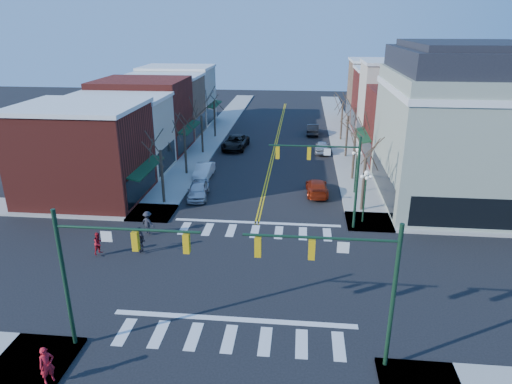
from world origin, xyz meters
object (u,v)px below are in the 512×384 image
(car_left_near, at_px, (198,190))
(pedestrian_dark_a, at_px, (140,239))
(car_right_mid, at_px, (322,147))
(car_right_far, at_px, (313,129))
(pedestrian_red_b, at_px, (99,243))
(lamppost_midblock, at_px, (356,163))
(pedestrian_red_a, at_px, (47,365))
(car_left_mid, at_px, (204,171))
(car_right_near, at_px, (317,187))
(lamppost_corner, at_px, (365,188))
(car_left_far, at_px, (236,142))
(pedestrian_dark_b, at_px, (148,222))
(victorian_corner, at_px, (461,125))

(car_left_near, distance_m, pedestrian_dark_a, 10.74)
(car_right_mid, bearing_deg, car_right_far, -80.42)
(pedestrian_red_b, bearing_deg, car_left_near, 6.86)
(pedestrian_red_b, bearing_deg, lamppost_midblock, -25.83)
(car_right_mid, xyz_separation_m, pedestrian_dark_a, (-13.16, -26.61, 0.33))
(pedestrian_red_a, bearing_deg, car_left_mid, 38.94)
(pedestrian_red_b, bearing_deg, car_left_mid, 15.38)
(car_right_mid, height_order, pedestrian_dark_a, pedestrian_dark_a)
(car_right_mid, xyz_separation_m, pedestrian_red_b, (-15.78, -27.26, 0.21))
(car_left_near, relative_size, car_right_near, 0.92)
(car_right_mid, bearing_deg, lamppost_corner, 100.33)
(lamppost_midblock, distance_m, car_left_far, 19.52)
(car_left_mid, bearing_deg, lamppost_midblock, -11.55)
(car_left_far, relative_size, pedestrian_red_b, 3.72)
(lamppost_corner, distance_m, car_right_mid, 20.47)
(car_right_near, relative_size, pedestrian_dark_b, 2.68)
(lamppost_midblock, xyz_separation_m, car_left_near, (-13.96, -2.30, -2.24))
(pedestrian_red_a, bearing_deg, car_left_near, 36.89)
(car_right_mid, bearing_deg, car_right_near, 89.52)
(victorian_corner, relative_size, car_right_far, 3.18)
(lamppost_midblock, xyz_separation_m, pedestrian_red_a, (-15.50, -24.96, -1.94))
(car_left_mid, height_order, pedestrian_red_a, pedestrian_red_a)
(lamppost_midblock, xyz_separation_m, car_right_near, (-3.40, -0.38, -2.29))
(car_right_mid, relative_size, car_right_far, 0.93)
(car_right_far, bearing_deg, pedestrian_red_a, 78.01)
(car_left_mid, distance_m, car_right_near, 11.77)
(car_right_far, xyz_separation_m, pedestrian_red_b, (-14.80, -36.39, 0.18))
(car_left_far, height_order, car_right_far, car_left_far)
(pedestrian_red_a, bearing_deg, victorian_corner, -3.45)
(lamppost_midblock, distance_m, car_left_near, 14.33)
(car_left_far, relative_size, pedestrian_dark_b, 3.32)
(lamppost_corner, xyz_separation_m, lamppost_midblock, (0.00, 6.50, 0.00))
(pedestrian_dark_b, bearing_deg, car_left_near, -81.18)
(lamppost_corner, bearing_deg, lamppost_midblock, 90.00)
(car_right_near, bearing_deg, car_left_far, -59.31)
(victorian_corner, xyz_separation_m, car_right_near, (-11.70, 0.12, -5.99))
(lamppost_corner, relative_size, car_left_far, 0.75)
(pedestrian_red_b, bearing_deg, victorian_corner, -36.28)
(car_right_mid, distance_m, pedestrian_red_b, 31.50)
(car_left_mid, bearing_deg, pedestrian_red_a, -90.93)
(lamppost_corner, bearing_deg, car_left_far, 121.89)
(car_left_mid, xyz_separation_m, car_right_far, (11.20, 19.61, 0.03))
(lamppost_midblock, xyz_separation_m, car_right_mid, (-2.42, 13.70, -2.25))
(car_left_far, height_order, pedestrian_dark_b, pedestrian_dark_b)
(lamppost_corner, bearing_deg, car_left_mid, 146.34)
(lamppost_corner, relative_size, pedestrian_red_b, 2.80)
(car_left_mid, xyz_separation_m, car_right_mid, (12.18, 10.48, 0.01))
(car_right_far, height_order, pedestrian_dark_b, pedestrian_dark_b)
(car_left_near, distance_m, car_right_near, 10.73)
(lamppost_midblock, relative_size, pedestrian_dark_b, 2.50)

